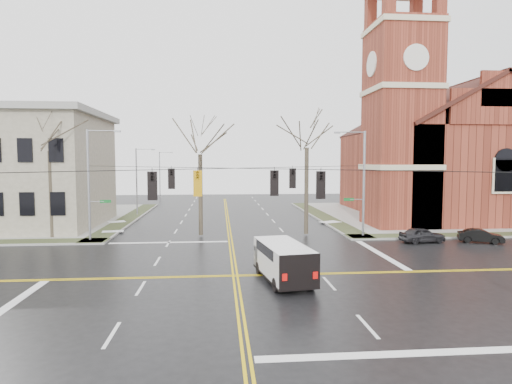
{
  "coord_description": "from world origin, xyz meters",
  "views": [
    {
      "loc": [
        -0.87,
        -24.24,
        6.63
      ],
      "look_at": [
        1.71,
        6.0,
        4.4
      ],
      "focal_mm": 30.0,
      "sensor_mm": 36.0,
      "label": 1
    }
  ],
  "objects": [
    {
      "name": "ground",
      "position": [
        0.0,
        0.0,
        0.0
      ],
      "size": [
        120.0,
        120.0,
        0.0
      ],
      "primitive_type": "plane",
      "color": "black",
      "rests_on": "ground"
    },
    {
      "name": "sidewalks",
      "position": [
        0.0,
        0.0,
        0.08
      ],
      "size": [
        80.0,
        80.0,
        0.17
      ],
      "color": "gray",
      "rests_on": "ground"
    },
    {
      "name": "road_markings",
      "position": [
        0.0,
        0.0,
        0.01
      ],
      "size": [
        100.0,
        100.0,
        0.01
      ],
      "color": "gold",
      "rests_on": "ground"
    },
    {
      "name": "church",
      "position": [
        24.76,
        24.78,
        8.43
      ],
      "size": [
        24.28,
        27.48,
        27.5
      ],
      "color": "maroon",
      "rests_on": "ground"
    },
    {
      "name": "civic_building_a",
      "position": [
        -22.0,
        20.0,
        5.5
      ],
      "size": [
        18.0,
        14.0,
        11.0
      ],
      "primitive_type": "cube",
      "color": "gray",
      "rests_on": "ground"
    },
    {
      "name": "signal_pole_ne",
      "position": [
        11.32,
        11.5,
        4.95
      ],
      "size": [
        2.75,
        0.22,
        9.0
      ],
      "color": "gray",
      "rests_on": "ground"
    },
    {
      "name": "signal_pole_nw",
      "position": [
        -11.32,
        11.5,
        4.95
      ],
      "size": [
        2.75,
        0.22,
        9.0
      ],
      "color": "gray",
      "rests_on": "ground"
    },
    {
      "name": "span_wires",
      "position": [
        0.0,
        0.0,
        6.2
      ],
      "size": [
        23.02,
        23.02,
        0.03
      ],
      "color": "black",
      "rests_on": "ground"
    },
    {
      "name": "traffic_signals",
      "position": [
        -0.0,
        -0.67,
        5.45
      ],
      "size": [
        8.21,
        8.26,
        1.3
      ],
      "color": "black",
      "rests_on": "ground"
    },
    {
      "name": "streetlight_north_a",
      "position": [
        -10.65,
        28.0,
        4.47
      ],
      "size": [
        2.3,
        0.2,
        8.0
      ],
      "color": "gray",
      "rests_on": "ground"
    },
    {
      "name": "streetlight_north_b",
      "position": [
        -10.65,
        48.0,
        4.47
      ],
      "size": [
        2.3,
        0.2,
        8.0
      ],
      "color": "gray",
      "rests_on": "ground"
    },
    {
      "name": "cargo_van",
      "position": [
        2.56,
        -1.15,
        1.23
      ],
      "size": [
        2.92,
        5.71,
        2.07
      ],
      "rotation": [
        0.0,
        0.0,
        0.15
      ],
      "color": "white",
      "rests_on": "ground"
    },
    {
      "name": "parked_car_a",
      "position": [
        15.48,
        8.77,
        0.62
      ],
      "size": [
        3.79,
        1.85,
        1.24
      ],
      "primitive_type": "imported",
      "rotation": [
        0.0,
        0.0,
        1.68
      ],
      "color": "black",
      "rests_on": "ground"
    },
    {
      "name": "parked_car_b",
      "position": [
        20.12,
        8.23,
        0.56
      ],
      "size": [
        3.57,
        2.4,
        1.11
      ],
      "primitive_type": "imported",
      "rotation": [
        0.0,
        0.0,
        1.17
      ],
      "color": "black",
      "rests_on": "ground"
    },
    {
      "name": "tree_nw_far",
      "position": [
        -15.08,
        13.11,
        7.94
      ],
      "size": [
        4.0,
        4.0,
        10.97
      ],
      "color": "#3E3527",
      "rests_on": "ground"
    },
    {
      "name": "tree_nw_near",
      "position": [
        -2.53,
        13.03,
        7.64
      ],
      "size": [
        4.0,
        4.0,
        10.54
      ],
      "color": "#3E3527",
      "rests_on": "ground"
    },
    {
      "name": "tree_ne",
      "position": [
        6.76,
        12.78,
        8.27
      ],
      "size": [
        4.0,
        4.0,
        11.43
      ],
      "color": "#3E3527",
      "rests_on": "ground"
    }
  ]
}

